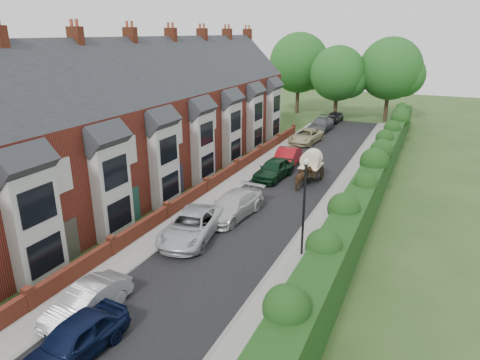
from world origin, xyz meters
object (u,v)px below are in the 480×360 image
(car_navy, at_px, (74,340))
(car_beige, at_px, (306,136))
(car_green, at_px, (274,169))
(horse, at_px, (303,179))
(car_red, at_px, (287,158))
(car_silver_b, at_px, (192,226))
(car_grey, at_px, (321,124))
(car_white, at_px, (233,205))
(car_black, at_px, (334,117))
(horse_cart, at_px, (311,163))
(car_silver_a, at_px, (87,301))
(lamppost, at_px, (304,195))

(car_navy, height_order, car_beige, car_navy)
(car_green, distance_m, horse, 3.05)
(car_beige, bearing_deg, car_red, -78.60)
(car_silver_b, bearing_deg, car_navy, -93.05)
(car_beige, bearing_deg, car_grey, 96.02)
(car_white, bearing_deg, car_red, 98.45)
(car_red, bearing_deg, horse, -63.08)
(car_navy, height_order, car_black, car_navy)
(car_navy, xyz_separation_m, horse_cart, (2.35, 21.72, 0.67))
(car_silver_a, relative_size, car_beige, 0.77)
(car_navy, relative_size, car_silver_a, 1.08)
(car_silver_a, height_order, car_grey, car_grey)
(car_black, bearing_deg, car_red, -84.44)
(car_red, relative_size, horse, 2.53)
(car_red, bearing_deg, horse_cart, -47.60)
(car_green, distance_m, car_grey, 18.19)
(lamppost, height_order, car_silver_b, lamppost)
(car_silver_b, distance_m, car_green, 11.46)
(car_green, relative_size, car_beige, 0.91)
(car_beige, bearing_deg, horse_cart, -66.10)
(car_navy, relative_size, horse_cart, 1.26)
(horse, bearing_deg, lamppost, 111.88)
(car_white, xyz_separation_m, horse, (2.52, 6.50, 0.04))
(horse, bearing_deg, car_red, -53.17)
(car_green, distance_m, car_red, 3.37)
(car_silver_a, xyz_separation_m, car_grey, (0.00, 37.20, 0.10))
(car_silver_b, bearing_deg, car_white, 68.71)
(lamppost, bearing_deg, car_beige, 105.67)
(car_navy, xyz_separation_m, car_red, (-0.49, 24.40, 0.06))
(lamppost, xyz_separation_m, car_white, (-5.27, 3.00, -2.55))
(lamppost, relative_size, car_navy, 1.22)
(car_grey, bearing_deg, lamppost, -75.01)
(car_black, xyz_separation_m, horse, (3.40, -25.10, 0.12))
(car_white, distance_m, car_green, 7.84)
(lamppost, bearing_deg, car_navy, -116.56)
(car_grey, bearing_deg, car_navy, -85.56)
(lamppost, relative_size, car_green, 1.12)
(car_grey, bearing_deg, car_silver_b, -86.82)
(car_red, bearing_deg, car_silver_b, -96.05)
(car_white, xyz_separation_m, car_beige, (-1.13, 19.82, -0.04))
(car_beige, xyz_separation_m, horse, (3.65, -13.32, 0.08))
(car_navy, xyz_separation_m, car_grey, (-1.30, 39.20, 0.03))
(horse, height_order, horse_cart, horse_cart)
(car_green, distance_m, car_beige, 12.02)
(car_white, relative_size, car_beige, 1.01)
(car_grey, bearing_deg, car_beige, -87.45)
(car_green, bearing_deg, car_red, 96.57)
(car_green, distance_m, horse_cart, 2.89)
(car_beige, height_order, horse, horse)
(car_silver_a, bearing_deg, car_beige, 93.14)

